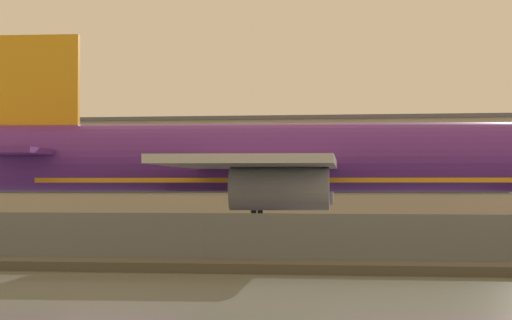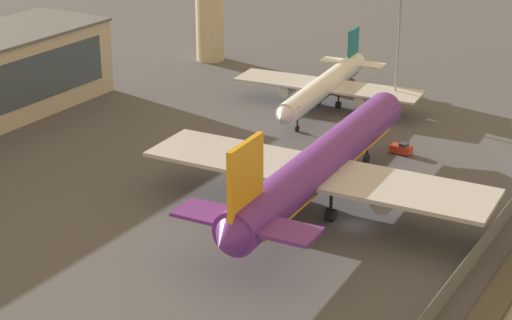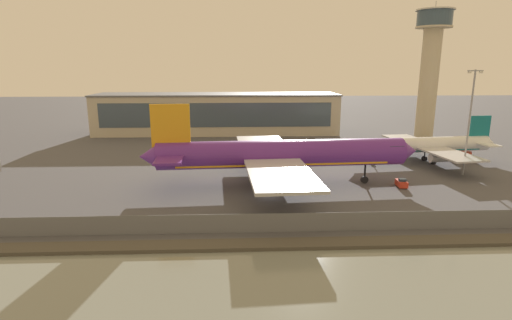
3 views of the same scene
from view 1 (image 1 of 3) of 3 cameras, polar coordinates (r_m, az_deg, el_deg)
ground_plane at (r=70.55m, az=-0.36°, el=-4.95°), size 500.00×500.00×0.00m
shoreline_seawall at (r=50.43m, az=-3.99°, el=-6.06°), size 320.00×3.00×0.50m
perimeter_fence at (r=54.74m, az=-2.96°, el=-4.50°), size 280.00×0.10×2.78m
cargo_jet_purple at (r=76.35m, az=1.98°, el=-0.03°), size 53.94×46.10×16.21m
terminal_building at (r=142.62m, az=-1.03°, el=-0.43°), size 83.02×17.58×13.65m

